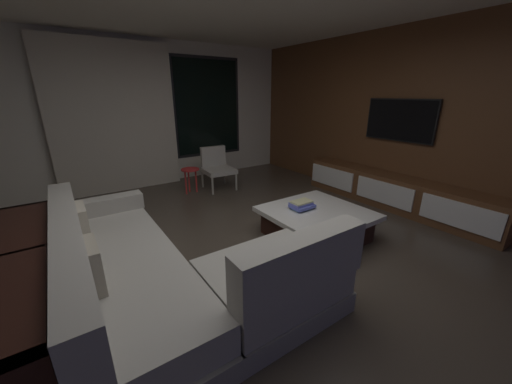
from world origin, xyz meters
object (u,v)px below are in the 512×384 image
(media_console, at_px, (394,193))
(mounted_tv, at_px, (400,120))
(book_stack_on_coffee_table, at_px, (302,205))
(console_table_behind_couch, at_px, (23,293))
(sectional_couch, at_px, (161,274))
(coffee_table, at_px, (316,223))
(accent_chair_near_window, at_px, (217,166))
(side_stool, at_px, (190,173))

(media_console, xyz_separation_m, mounted_tv, (0.18, 0.20, 1.10))
(book_stack_on_coffee_table, xyz_separation_m, console_table_behind_couch, (-2.77, -0.14, 0.01))
(sectional_couch, distance_m, coffee_table, 1.98)
(accent_chair_near_window, relative_size, media_console, 0.25)
(sectional_couch, height_order, side_stool, sectional_couch)
(accent_chair_near_window, xyz_separation_m, mounted_tv, (2.01, -2.33, 0.92))
(side_stool, bearing_deg, sectional_couch, -117.05)
(accent_chair_near_window, xyz_separation_m, console_table_behind_couch, (-2.80, -2.52, -0.01))
(console_table_behind_couch, bearing_deg, media_console, -0.13)
(accent_chair_near_window, height_order, console_table_behind_couch, accent_chair_near_window)
(accent_chair_near_window, height_order, media_console, accent_chair_near_window)
(side_stool, bearing_deg, accent_chair_near_window, 1.78)
(book_stack_on_coffee_table, height_order, side_stool, book_stack_on_coffee_table)
(sectional_couch, height_order, media_console, sectional_couch)
(sectional_couch, bearing_deg, media_console, 1.80)
(coffee_table, relative_size, book_stack_on_coffee_table, 4.04)
(console_table_behind_couch, bearing_deg, mounted_tv, 2.23)
(sectional_couch, bearing_deg, coffee_table, 3.20)
(accent_chair_near_window, bearing_deg, media_console, -54.16)
(coffee_table, relative_size, console_table_behind_couch, 0.55)
(media_console, bearing_deg, accent_chair_near_window, 125.84)
(sectional_couch, height_order, mounted_tv, mounted_tv)
(media_console, bearing_deg, coffee_table, -179.79)
(book_stack_on_coffee_table, height_order, console_table_behind_couch, console_table_behind_couch)
(coffee_table, height_order, media_console, media_console)
(coffee_table, distance_m, side_stool, 2.60)
(accent_chair_near_window, bearing_deg, sectional_couch, -125.53)
(accent_chair_near_window, height_order, side_stool, accent_chair_near_window)
(media_console, bearing_deg, console_table_behind_couch, 179.87)
(sectional_couch, relative_size, coffee_table, 2.16)
(accent_chair_near_window, bearing_deg, coffee_table, -87.97)
(console_table_behind_couch, bearing_deg, coffee_table, -0.33)
(book_stack_on_coffee_table, distance_m, media_console, 1.86)
(accent_chair_near_window, relative_size, console_table_behind_couch, 0.37)
(media_console, height_order, console_table_behind_couch, console_table_behind_couch)
(mounted_tv, bearing_deg, accent_chair_near_window, 130.74)
(book_stack_on_coffee_table, height_order, media_console, media_console)
(side_stool, distance_m, media_console, 3.45)
(accent_chair_near_window, bearing_deg, mounted_tv, -49.26)
(mounted_tv, bearing_deg, sectional_couch, -175.38)
(sectional_couch, xyz_separation_m, side_stool, (1.34, 2.63, 0.08))
(coffee_table, bearing_deg, mounted_tv, 6.09)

